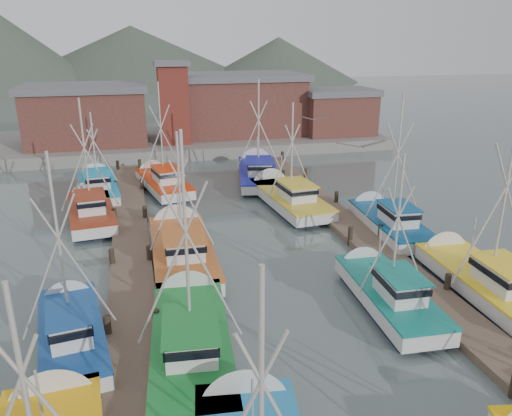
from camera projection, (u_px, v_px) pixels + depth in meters
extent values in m
plane|color=#455352|center=(279.00, 296.00, 24.58)|extent=(260.00, 260.00, 0.00)
cube|color=#4E3E30|center=(132.00, 272.00, 26.60)|extent=(2.20, 46.00, 0.40)
cylinder|color=black|center=(108.00, 332.00, 20.79)|extent=(0.30, 0.30, 1.50)
cylinder|color=black|center=(112.00, 262.00, 27.21)|extent=(0.30, 0.30, 1.50)
cylinder|color=black|center=(115.00, 219.00, 33.64)|extent=(0.30, 0.30, 1.50)
cylinder|color=black|center=(117.00, 190.00, 40.06)|extent=(0.30, 0.30, 1.50)
cylinder|color=black|center=(118.00, 169.00, 46.49)|extent=(0.30, 0.30, 1.50)
cylinder|color=black|center=(157.00, 326.00, 21.24)|extent=(0.30, 0.30, 1.50)
cylinder|color=black|center=(150.00, 258.00, 27.66)|extent=(0.30, 0.30, 1.50)
cylinder|color=black|center=(145.00, 217.00, 34.09)|extent=(0.30, 0.30, 1.50)
cylinder|color=black|center=(142.00, 188.00, 40.51)|extent=(0.30, 0.30, 1.50)
cylinder|color=black|center=(140.00, 167.00, 46.94)|extent=(0.30, 0.30, 1.50)
cube|color=#4E3E30|center=(372.00, 247.00, 29.77)|extent=(2.20, 46.00, 0.40)
cylinder|color=black|center=(410.00, 293.00, 23.96)|extent=(0.30, 0.30, 1.50)
cylinder|color=black|center=(350.00, 239.00, 30.38)|extent=(0.30, 0.30, 1.50)
cylinder|color=black|center=(311.00, 203.00, 36.81)|extent=(0.30, 0.30, 1.50)
cylinder|color=black|center=(283.00, 178.00, 43.23)|extent=(0.30, 0.30, 1.50)
cylinder|color=black|center=(263.00, 160.00, 49.66)|extent=(0.30, 0.30, 1.50)
cylinder|color=black|center=(447.00, 288.00, 24.41)|extent=(0.30, 0.30, 1.50)
cylinder|color=black|center=(380.00, 236.00, 30.84)|extent=(0.30, 0.30, 1.50)
cylinder|color=black|center=(336.00, 201.00, 37.26)|extent=(0.30, 0.30, 1.50)
cylinder|color=black|center=(305.00, 177.00, 43.69)|extent=(0.30, 0.30, 1.50)
cylinder|color=black|center=(282.00, 159.00, 50.11)|extent=(0.30, 0.30, 1.50)
cube|color=gray|center=(190.00, 140.00, 58.35)|extent=(44.00, 16.00, 1.20)
cube|color=brown|center=(87.00, 118.00, 52.93)|extent=(12.00, 8.00, 5.50)
cube|color=slate|center=(84.00, 88.00, 51.92)|extent=(12.72, 8.48, 0.70)
cube|color=brown|center=(240.00, 107.00, 58.50)|extent=(14.00, 9.00, 6.20)
cube|color=slate|center=(239.00, 76.00, 57.38)|extent=(14.84, 9.54, 0.70)
cube|color=brown|center=(337.00, 114.00, 58.52)|extent=(8.00, 6.00, 4.50)
cube|color=slate|center=(338.00, 92.00, 57.67)|extent=(8.48, 6.36, 0.70)
cube|color=maroon|center=(174.00, 105.00, 52.72)|extent=(3.00, 3.00, 8.00)
cube|color=slate|center=(171.00, 64.00, 51.34)|extent=(3.60, 3.60, 0.50)
cone|color=#3E483C|center=(134.00, 81.00, 142.77)|extent=(140.00, 140.00, 30.00)
cone|color=#3E483C|center=(278.00, 81.00, 142.66)|extent=(90.00, 90.00, 24.00)
cone|color=silver|center=(243.00, 396.00, 16.91)|extent=(3.11, 1.49, 2.99)
cylinder|color=#B1ABA2|center=(261.00, 404.00, 10.96)|extent=(0.15, 0.15, 6.73)
cone|color=silver|center=(54.00, 396.00, 16.93)|extent=(2.94, 1.36, 2.85)
cylinder|color=#B1ABA2|center=(26.00, 400.00, 11.52)|extent=(0.15, 0.15, 6.11)
cylinder|color=#B1ABA2|center=(42.00, 412.00, 13.75)|extent=(0.09, 0.09, 2.74)
cube|color=black|center=(192.00, 357.00, 19.80)|extent=(3.26, 8.08, 0.70)
cube|color=silver|center=(191.00, 343.00, 19.58)|extent=(3.71, 9.18, 0.80)
cube|color=#17792D|center=(191.00, 335.00, 19.46)|extent=(3.80, 9.28, 0.10)
cone|color=silver|center=(188.00, 292.00, 23.82)|extent=(2.89, 1.35, 2.80)
cube|color=silver|center=(191.00, 338.00, 18.27)|extent=(2.04, 2.84, 1.10)
cube|color=black|center=(191.00, 333.00, 18.20)|extent=(2.18, 3.12, 0.28)
cube|color=#17792D|center=(190.00, 324.00, 18.08)|extent=(2.31, 3.31, 0.07)
cylinder|color=#B1ABA2|center=(186.00, 241.00, 17.97)|extent=(0.14, 0.14, 8.08)
cylinder|color=#B1ABA2|center=(171.00, 266.00, 18.20)|extent=(2.87, 0.35, 6.31)
cylinder|color=#B1ABA2|center=(203.00, 264.00, 18.36)|extent=(2.87, 0.35, 6.31)
cylinder|color=#B1ABA2|center=(188.00, 288.00, 20.57)|extent=(0.08, 0.08, 2.50)
cube|color=black|center=(388.00, 308.00, 23.43)|extent=(2.53, 6.87, 0.70)
cube|color=silver|center=(389.00, 295.00, 23.21)|extent=(2.87, 7.80, 0.80)
cube|color=#10776B|center=(390.00, 288.00, 23.09)|extent=(2.95, 7.88, 0.10)
cone|color=silver|center=(357.00, 263.00, 26.83)|extent=(2.45, 1.21, 2.40)
cube|color=silver|center=(400.00, 286.00, 22.05)|extent=(1.66, 2.38, 1.10)
cube|color=black|center=(401.00, 282.00, 21.97)|extent=(1.77, 2.62, 0.28)
cube|color=#10776B|center=(401.00, 274.00, 21.86)|extent=(1.88, 2.77, 0.07)
cylinder|color=#B1ABA2|center=(398.00, 225.00, 21.90)|extent=(0.11, 0.11, 6.37)
cylinder|color=#B1ABA2|center=(386.00, 241.00, 22.06)|extent=(2.28, 0.19, 4.98)
cylinder|color=#B1ABA2|center=(406.00, 240.00, 22.24)|extent=(2.28, 0.19, 4.98)
cylinder|color=#B1ABA2|center=(379.00, 252.00, 23.98)|extent=(0.07, 0.07, 2.15)
cube|color=black|center=(74.00, 349.00, 20.31)|extent=(3.00, 6.64, 0.70)
cube|color=silver|center=(72.00, 335.00, 20.10)|extent=(3.41, 7.55, 0.80)
cube|color=navy|center=(71.00, 327.00, 19.98)|extent=(3.49, 7.63, 0.10)
cone|color=silver|center=(68.00, 297.00, 23.33)|extent=(2.41, 1.42, 2.27)
cube|color=silver|center=(70.00, 326.00, 19.03)|extent=(1.77, 2.38, 1.10)
cube|color=black|center=(70.00, 321.00, 18.95)|extent=(1.90, 2.61, 0.28)
cube|color=navy|center=(68.00, 312.00, 18.84)|extent=(2.01, 2.76, 0.07)
cylinder|color=#B1ABA2|center=(59.00, 245.00, 18.67)|extent=(0.12, 0.12, 7.20)
cylinder|color=#B1ABA2|center=(48.00, 268.00, 18.77)|extent=(2.55, 0.46, 5.62)
cylinder|color=#B1ABA2|center=(76.00, 264.00, 19.13)|extent=(2.55, 0.46, 5.62)
cylinder|color=#B1ABA2|center=(66.00, 286.00, 20.73)|extent=(0.07, 0.07, 2.18)
cube|color=black|center=(485.00, 296.00, 24.51)|extent=(2.84, 7.82, 0.70)
cube|color=silver|center=(487.00, 284.00, 24.30)|extent=(3.22, 8.88, 0.80)
cube|color=yellow|center=(489.00, 277.00, 24.18)|extent=(3.31, 8.97, 0.10)
cone|color=silver|center=(438.00, 251.00, 28.41)|extent=(2.81, 1.20, 2.77)
cube|color=silver|center=(505.00, 276.00, 23.02)|extent=(1.89, 2.70, 1.10)
cube|color=black|center=(506.00, 271.00, 22.94)|extent=(2.02, 2.97, 0.28)
cube|color=yellow|center=(507.00, 264.00, 22.82)|extent=(2.14, 3.15, 0.07)
cylinder|color=#B1ABA2|center=(506.00, 193.00, 22.61)|extent=(0.13, 0.13, 8.60)
cylinder|color=#B1ABA2|center=(491.00, 215.00, 22.82)|extent=(3.06, 0.21, 6.71)
cylinder|color=#B1ABA2|center=(473.00, 241.00, 25.24)|extent=(0.08, 0.08, 2.57)
cube|color=black|center=(183.00, 262.00, 28.13)|extent=(2.90, 8.62, 0.70)
cube|color=silver|center=(182.00, 252.00, 27.92)|extent=(3.29, 9.79, 0.80)
cube|color=#BB5C21|center=(182.00, 245.00, 27.79)|extent=(3.39, 9.89, 0.10)
cone|color=silver|center=(176.00, 224.00, 32.46)|extent=(3.06, 1.14, 3.05)
cube|color=silver|center=(184.00, 244.00, 26.53)|extent=(2.00, 2.95, 1.10)
cube|color=black|center=(183.00, 240.00, 26.46)|extent=(2.13, 3.24, 0.28)
cube|color=#BB5C21|center=(183.00, 234.00, 26.34)|extent=(2.26, 3.44, 0.07)
cylinder|color=#B1ABA2|center=(180.00, 191.00, 26.56)|extent=(0.14, 0.14, 6.41)
cylinder|color=#B1ABA2|center=(169.00, 205.00, 26.67)|extent=(2.31, 0.13, 5.02)
cylinder|color=#B1ABA2|center=(192.00, 204.00, 26.94)|extent=(2.31, 0.13, 5.02)
cylinder|color=#B1ABA2|center=(178.00, 215.00, 29.01)|extent=(0.08, 0.08, 2.72)
cube|color=black|center=(290.00, 207.00, 37.21)|extent=(3.51, 8.56, 0.70)
cube|color=silver|center=(290.00, 199.00, 36.99)|extent=(3.99, 9.73, 0.80)
cube|color=gold|center=(290.00, 194.00, 36.87)|extent=(4.09, 9.83, 0.10)
cone|color=silver|center=(267.00, 184.00, 41.26)|extent=(3.05, 1.38, 2.96)
cube|color=silver|center=(296.00, 191.00, 35.67)|extent=(2.18, 3.01, 1.10)
cube|color=black|center=(296.00, 188.00, 35.60)|extent=(2.33, 3.31, 0.28)
cube|color=gold|center=(296.00, 183.00, 35.48)|extent=(2.47, 3.51, 0.07)
cylinder|color=#B1ABA2|center=(292.00, 150.00, 35.61)|extent=(0.14, 0.14, 6.69)
cylinder|color=#B1ABA2|center=(284.00, 161.00, 35.67)|extent=(2.40, 0.33, 5.23)
cylinder|color=#B1ABA2|center=(299.00, 160.00, 36.05)|extent=(2.40, 0.33, 5.23)
cylinder|color=#B1ABA2|center=(281.00, 172.00, 37.99)|extent=(0.08, 0.08, 2.64)
cube|color=black|center=(92.00, 220.00, 34.53)|extent=(3.26, 7.65, 0.70)
cube|color=silver|center=(91.00, 212.00, 34.31)|extent=(3.70, 8.70, 0.80)
cube|color=maroon|center=(91.00, 206.00, 34.19)|extent=(3.79, 8.79, 0.10)
cone|color=silver|center=(88.00, 196.00, 38.10)|extent=(2.74, 1.40, 2.63)
cube|color=silver|center=(91.00, 203.00, 33.11)|extent=(1.98, 2.71, 1.10)
cube|color=black|center=(90.00, 200.00, 33.03)|extent=(2.12, 2.98, 0.28)
cube|color=maroon|center=(90.00, 194.00, 32.92)|extent=(2.25, 3.16, 0.07)
cylinder|color=#B1ABA2|center=(85.00, 154.00, 32.84)|extent=(0.14, 0.14, 7.33)
cylinder|color=#B1ABA2|center=(77.00, 168.00, 32.93)|extent=(2.61, 0.40, 5.73)
cylinder|color=#B1ABA2|center=(95.00, 166.00, 33.31)|extent=(2.61, 0.40, 5.73)
cylinder|color=#B1ABA2|center=(88.00, 183.00, 35.14)|extent=(0.08, 0.08, 2.53)
cube|color=black|center=(389.00, 233.00, 32.32)|extent=(2.79, 7.25, 0.70)
cube|color=silver|center=(390.00, 224.00, 32.11)|extent=(3.17, 8.24, 0.80)
cube|color=navy|center=(391.00, 218.00, 31.98)|extent=(3.26, 8.32, 0.10)
cone|color=silver|center=(366.00, 206.00, 35.92)|extent=(2.62, 1.26, 2.56)
cube|color=silver|center=(398.00, 215.00, 30.90)|extent=(1.80, 2.53, 1.10)
cube|color=black|center=(399.00, 211.00, 30.82)|extent=(1.92, 2.77, 0.28)
cube|color=navy|center=(399.00, 206.00, 30.70)|extent=(2.04, 2.94, 0.07)
cylinder|color=#B1ABA2|center=(398.00, 158.00, 30.54)|extent=(0.13, 0.13, 7.90)
cylinder|color=#B1ABA2|center=(388.00, 173.00, 30.75)|extent=(2.81, 0.27, 6.17)
cylinder|color=#B1ABA2|center=(404.00, 172.00, 30.93)|extent=(2.81, 0.27, 6.17)
cylinder|color=#B1ABA2|center=(383.00, 193.00, 32.94)|extent=(0.07, 0.07, 2.37)
cube|color=black|center=(164.00, 191.00, 41.13)|extent=(3.85, 7.67, 0.70)
cube|color=silver|center=(164.00, 183.00, 40.92)|extent=(4.38, 8.71, 0.80)
cube|color=red|center=(163.00, 179.00, 40.80)|extent=(4.48, 8.81, 0.10)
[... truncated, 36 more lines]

